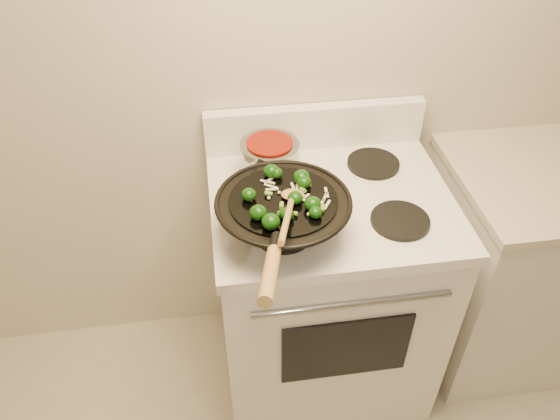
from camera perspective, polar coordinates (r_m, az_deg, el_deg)
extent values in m
plane|color=beige|center=(1.92, 13.06, 17.27)|extent=(3.50, 0.00, 3.50)
cube|color=white|center=(2.10, 4.59, -8.85)|extent=(0.76, 0.64, 0.88)
cube|color=white|center=(1.78, 5.36, 0.88)|extent=(0.78, 0.66, 0.04)
cube|color=white|center=(1.96, 3.64, 8.70)|extent=(0.78, 0.05, 0.16)
cylinder|color=gray|center=(1.64, 7.61, -9.72)|extent=(0.60, 0.02, 0.02)
cube|color=black|center=(1.82, 6.93, -14.25)|extent=(0.42, 0.01, 0.28)
cylinder|color=black|center=(1.62, 0.33, -2.32)|extent=(0.18, 0.18, 0.01)
cylinder|color=black|center=(1.70, 12.44, -1.08)|extent=(0.18, 0.18, 0.01)
cylinder|color=black|center=(1.85, -1.05, 3.95)|extent=(0.18, 0.18, 0.01)
cylinder|color=black|center=(1.92, 9.72, 4.81)|extent=(0.18, 0.18, 0.01)
cube|color=silver|center=(2.42, 24.94, -5.29)|extent=(0.79, 0.60, 0.88)
torus|color=black|center=(1.54, 0.35, 0.93)|extent=(0.39, 0.39, 0.01)
cylinder|color=black|center=(1.54, 0.35, 1.01)|extent=(0.31, 0.31, 0.01)
cylinder|color=black|center=(1.35, -0.45, -3.46)|extent=(0.05, 0.07, 0.04)
cylinder|color=#A97C42|center=(1.23, -1.06, -6.75)|extent=(0.08, 0.21, 0.08)
ellipsoid|color=#0D3408|center=(1.59, 2.26, 3.47)|extent=(0.05, 0.05, 0.04)
cylinder|color=#4C7C2C|center=(1.60, 2.77, 3.12)|extent=(0.02, 0.02, 0.02)
ellipsoid|color=#0D3408|center=(1.44, -0.97, -1.22)|extent=(0.05, 0.05, 0.04)
ellipsoid|color=#0D3408|center=(1.61, -0.37, 3.89)|extent=(0.04, 0.04, 0.03)
ellipsoid|color=#0D3408|center=(1.46, 0.72, -0.43)|extent=(0.04, 0.04, 0.03)
cylinder|color=#4C7C2C|center=(1.47, 1.19, -0.69)|extent=(0.02, 0.02, 0.02)
ellipsoid|color=#0D3408|center=(1.53, -3.28, 1.62)|extent=(0.04, 0.04, 0.04)
ellipsoid|color=#0D3408|center=(1.61, -0.99, 4.09)|extent=(0.04, 0.04, 0.04)
ellipsoid|color=#0D3408|center=(1.58, 2.53, 2.95)|extent=(0.04, 0.04, 0.04)
cylinder|color=#4C7C2C|center=(1.58, 2.97, 2.67)|extent=(0.02, 0.02, 0.02)
ellipsoid|color=#0D3408|center=(1.48, 3.74, -0.25)|extent=(0.04, 0.04, 0.03)
ellipsoid|color=#0D3408|center=(1.52, 1.60, 1.28)|extent=(0.04, 0.04, 0.04)
ellipsoid|color=#0D3408|center=(1.47, -2.30, -0.26)|extent=(0.05, 0.05, 0.04)
cylinder|color=#4C7C2C|center=(1.48, -1.73, -0.60)|extent=(0.02, 0.02, 0.01)
ellipsoid|color=#0D3408|center=(1.50, 3.42, 0.66)|extent=(0.05, 0.05, 0.04)
ellipsoid|color=#0D3408|center=(1.61, -0.92, 4.10)|extent=(0.05, 0.05, 0.04)
cube|color=#EAE7CB|center=(1.52, 3.24, 0.72)|extent=(0.04, 0.04, 0.00)
cube|color=#EAE7CB|center=(1.54, 2.52, 1.30)|extent=(0.04, 0.03, 0.00)
cube|color=#EAE7CB|center=(1.56, 4.89, 1.84)|extent=(0.01, 0.05, 0.00)
cube|color=#EAE7CB|center=(1.55, 4.74, 1.38)|extent=(0.03, 0.04, 0.00)
cube|color=#EAE7CB|center=(1.52, 4.94, 0.54)|extent=(0.03, 0.04, 0.00)
cube|color=#EAE7CB|center=(1.53, 4.37, 0.75)|extent=(0.03, 0.03, 0.00)
cube|color=#EAE7CB|center=(1.57, -0.83, 2.17)|extent=(0.04, 0.01, 0.00)
cube|color=#EAE7CB|center=(1.58, 1.80, 2.32)|extent=(0.01, 0.04, 0.00)
cube|color=#EAE7CB|center=(1.58, -0.97, 2.49)|extent=(0.04, 0.03, 0.00)
cube|color=#EAE7CB|center=(1.55, -3.06, 1.48)|extent=(0.01, 0.05, 0.00)
cube|color=#EAE7CB|center=(1.61, -0.99, 3.25)|extent=(0.04, 0.04, 0.00)
cube|color=#EAE7CB|center=(1.60, -1.30, 2.94)|extent=(0.04, 0.03, 0.00)
cube|color=#EAE7CB|center=(1.58, 1.40, 2.34)|extent=(0.01, 0.05, 0.00)
cylinder|color=olive|center=(1.48, 0.15, -0.24)|extent=(0.01, 0.03, 0.02)
cylinder|color=olive|center=(1.55, -1.24, 1.74)|extent=(0.03, 0.03, 0.02)
cylinder|color=olive|center=(1.48, 1.44, -0.36)|extent=(0.02, 0.03, 0.02)
cylinder|color=olive|center=(1.56, 2.41, 2.10)|extent=(0.01, 0.02, 0.02)
cylinder|color=olive|center=(1.50, 4.46, 0.23)|extent=(0.03, 0.02, 0.02)
cylinder|color=olive|center=(1.51, 0.16, 0.47)|extent=(0.03, 0.03, 0.02)
sphere|color=beige|center=(1.49, 3.00, -0.43)|extent=(0.01, 0.01, 0.01)
sphere|color=beige|center=(1.49, 0.16, -0.15)|extent=(0.01, 0.01, 0.01)
sphere|color=beige|center=(1.54, -1.18, 1.28)|extent=(0.01, 0.01, 0.01)
sphere|color=beige|center=(1.56, -0.08, 1.84)|extent=(0.01, 0.01, 0.01)
ellipsoid|color=#A97C42|center=(1.54, 1.34, 1.61)|extent=(0.08, 0.07, 0.02)
cylinder|color=#A97C42|center=(1.41, 0.76, -0.80)|extent=(0.09, 0.27, 0.09)
cylinder|color=gray|center=(1.81, -1.07, 5.50)|extent=(0.20, 0.20, 0.11)
cylinder|color=#711105|center=(1.78, -1.09, 7.01)|extent=(0.15, 0.15, 0.01)
cylinder|color=black|center=(1.66, -2.66, 3.89)|extent=(0.07, 0.12, 0.02)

